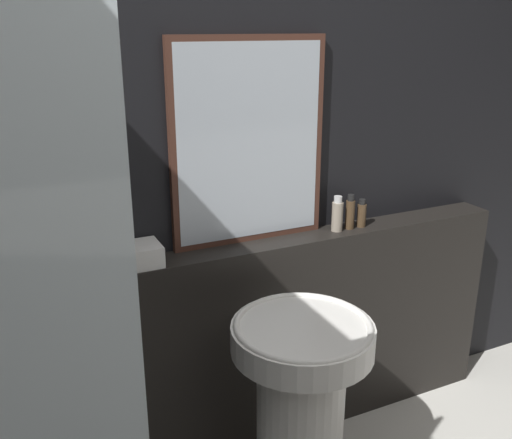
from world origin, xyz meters
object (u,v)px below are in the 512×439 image
Objects in this scene: mirror at (249,143)px; shampoo_bottle at (337,215)px; conditioner_bottle at (350,213)px; pedestal_sink at (300,407)px; towel_stack at (136,255)px; lotion_bottle at (362,214)px.

shampoo_bottle is (0.40, -0.06, -0.35)m from mirror.
shampoo_bottle is 1.01× the size of conditioner_bottle.
mirror is 0.54m from shampoo_bottle.
pedestal_sink is at bearing -137.21° from conditioner_bottle.
pedestal_sink is 4.61× the size of towel_stack.
towel_stack reaches higher than pedestal_sink.
conditioner_bottle is (0.98, 0.00, 0.03)m from towel_stack.
shampoo_bottle is at bearing 0.00° from towel_stack.
pedestal_sink is at bearing -94.17° from mirror.
lotion_bottle is at bearing -6.75° from mirror.
mirror reaches higher than shampoo_bottle.
shampoo_bottle is at bearing 180.00° from lotion_bottle.
conditioner_bottle is (0.47, -0.06, -0.35)m from mirror.
conditioner_bottle is at bearing 42.79° from pedestal_sink.
mirror is 4.54× the size of towel_stack.
towel_stack is at bearing 180.00° from lotion_bottle.
pedestal_sink is 0.89m from conditioner_bottle.
conditioner_bottle reaches higher than pedestal_sink.
towel_stack is 1.15× the size of shampoo_bottle.
conditioner_bottle is at bearing 0.00° from shampoo_bottle.
lotion_bottle reaches higher than pedestal_sink.
pedestal_sink is 0.92m from lotion_bottle.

